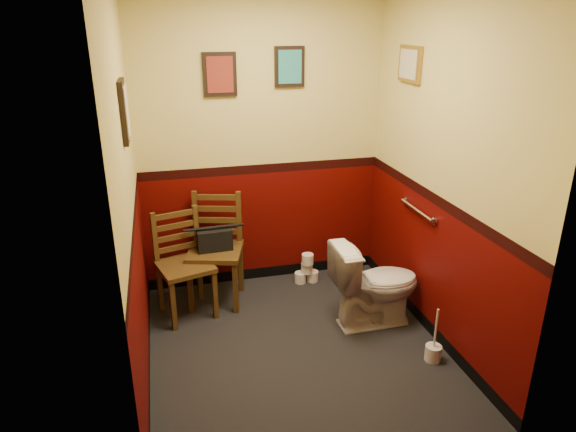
{
  "coord_description": "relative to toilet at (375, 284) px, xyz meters",
  "views": [
    {
      "loc": [
        -0.88,
        -3.23,
        2.38
      ],
      "look_at": [
        0.0,
        0.25,
        1.0
      ],
      "focal_mm": 32.0,
      "sensor_mm": 36.0,
      "label": 1
    }
  ],
  "objects": [
    {
      "name": "handbag",
      "position": [
        -1.22,
        0.68,
        0.25
      ],
      "size": [
        0.3,
        0.16,
        0.22
      ],
      "rotation": [
        0.0,
        0.0,
        0.05
      ],
      "color": "black",
      "rests_on": "chair_right"
    },
    {
      "name": "wall_back",
      "position": [
        -0.72,
        1.01,
        0.99
      ],
      "size": [
        2.2,
        0.0,
        2.7
      ],
      "primitive_type": "cube",
      "rotation": [
        1.57,
        0.0,
        0.0
      ],
      "color": "#480504",
      "rests_on": "ground"
    },
    {
      "name": "framed_print_back_b",
      "position": [
        -0.47,
        0.99,
        1.64
      ],
      "size": [
        0.26,
        0.04,
        0.34
      ],
      "color": "black",
      "rests_on": "wall_back"
    },
    {
      "name": "framed_print_back_a",
      "position": [
        -1.07,
        0.99,
        1.59
      ],
      "size": [
        0.28,
        0.04,
        0.36
      ],
      "color": "black",
      "rests_on": "wall_back"
    },
    {
      "name": "toilet",
      "position": [
        0.0,
        0.0,
        0.0
      ],
      "size": [
        0.73,
        0.42,
        0.71
      ],
      "primitive_type": "imported",
      "rotation": [
        0.0,
        0.0,
        1.59
      ],
      "color": "white",
      "rests_on": "floor"
    },
    {
      "name": "framed_print_left",
      "position": [
        -1.8,
        -0.09,
        1.49
      ],
      "size": [
        0.04,
        0.3,
        0.38
      ],
      "color": "black",
      "rests_on": "wall_left"
    },
    {
      "name": "framed_print_right",
      "position": [
        0.36,
        0.41,
        1.69
      ],
      "size": [
        0.04,
        0.34,
        0.28
      ],
      "color": "olive",
      "rests_on": "wall_right"
    },
    {
      "name": "toilet_brush",
      "position": [
        0.23,
        -0.59,
        -0.29
      ],
      "size": [
        0.12,
        0.12,
        0.43
      ],
      "color": "silver",
      "rests_on": "floor"
    },
    {
      "name": "chair_right",
      "position": [
        -1.21,
        0.72,
        0.13
      ],
      "size": [
        0.56,
        0.56,
        0.97
      ],
      "rotation": [
        0.0,
        0.0,
        -0.28
      ],
      "color": "#4A3316",
      "rests_on": "floor"
    },
    {
      "name": "chair_left",
      "position": [
        -1.5,
        0.56,
        0.1
      ],
      "size": [
        0.52,
        0.52,
        0.9
      ],
      "rotation": [
        0.0,
        0.0,
        0.27
      ],
      "color": "#4A3316",
      "rests_on": "floor"
    },
    {
      "name": "grab_bar",
      "position": [
        0.35,
        0.06,
        0.59
      ],
      "size": [
        0.05,
        0.56,
        0.06
      ],
      "color": "silver",
      "rests_on": "wall_right"
    },
    {
      "name": "wall_left",
      "position": [
        -1.82,
        -0.19,
        0.99
      ],
      "size": [
        0.0,
        2.4,
        2.7
      ],
      "primitive_type": "cube",
      "rotation": [
        1.57,
        0.0,
        1.57
      ],
      "color": "#480504",
      "rests_on": "ground"
    },
    {
      "name": "wall_right",
      "position": [
        0.38,
        -0.19,
        0.99
      ],
      "size": [
        0.0,
        2.4,
        2.7
      ],
      "primitive_type": "cube",
      "rotation": [
        1.57,
        0.0,
        -1.57
      ],
      "color": "#480504",
      "rests_on": "ground"
    },
    {
      "name": "tp_stack",
      "position": [
        -0.34,
        0.81,
        -0.23
      ],
      "size": [
        0.23,
        0.14,
        0.3
      ],
      "color": "silver",
      "rests_on": "floor"
    },
    {
      "name": "floor",
      "position": [
        -0.72,
        -0.19,
        -0.36
      ],
      "size": [
        2.2,
        2.4,
        0.0
      ],
      "primitive_type": "cube",
      "color": "black",
      "rests_on": "ground"
    },
    {
      "name": "wall_front",
      "position": [
        -0.72,
        -1.39,
        0.99
      ],
      "size": [
        2.2,
        0.0,
        2.7
      ],
      "primitive_type": "cube",
      "rotation": [
        -1.57,
        0.0,
        0.0
      ],
      "color": "#480504",
      "rests_on": "ground"
    }
  ]
}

